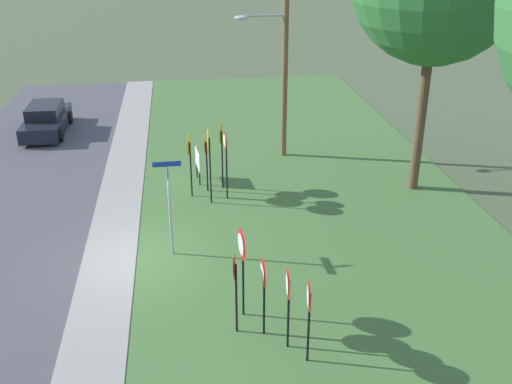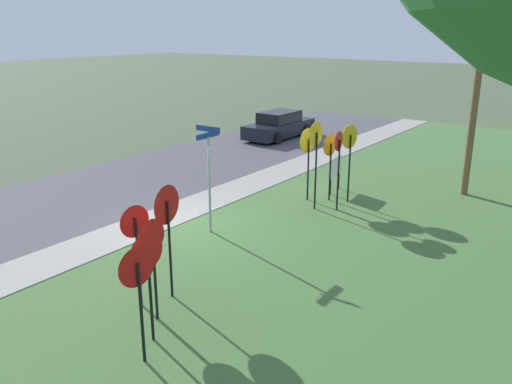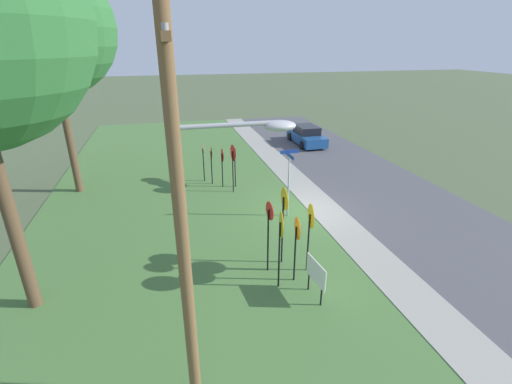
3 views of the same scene
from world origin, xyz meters
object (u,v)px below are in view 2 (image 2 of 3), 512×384
at_px(stop_sign_far_center, 338,155).
at_px(yield_sign_far_left, 135,233).
at_px(yield_sign_center, 147,262).
at_px(street_name_post, 209,170).
at_px(utility_pole, 475,63).
at_px(parked_hatchback_near, 279,126).
at_px(yield_sign_near_right, 137,278).
at_px(stop_sign_near_right, 316,146).
at_px(notice_board, 335,169).
at_px(stop_sign_far_left, 330,153).
at_px(yield_sign_far_right, 167,214).
at_px(stop_sign_far_right, 350,146).
at_px(stop_sign_near_left, 308,148).
at_px(yield_sign_near_left, 152,246).

xyz_separation_m(stop_sign_far_center, yield_sign_far_left, (7.80, -0.47, -0.17)).
bearing_deg(yield_sign_far_left, yield_sign_center, 65.77).
distance_m(yield_sign_center, street_name_post, 5.46).
distance_m(yield_sign_center, utility_pole, 13.10).
relative_size(stop_sign_far_center, parked_hatchback_near, 0.56).
bearing_deg(yield_sign_near_right, stop_sign_near_right, -162.10).
xyz_separation_m(street_name_post, notice_board, (-5.48, 1.04, -0.96)).
bearing_deg(stop_sign_far_left, street_name_post, -8.86).
height_order(yield_sign_center, notice_board, yield_sign_center).
bearing_deg(stop_sign_near_right, yield_sign_far_right, 4.79).
bearing_deg(stop_sign_far_left, stop_sign_far_right, 115.64).
distance_m(stop_sign_near_left, stop_sign_far_left, 0.74).
distance_m(stop_sign_near_left, yield_sign_near_right, 9.71).
height_order(yield_sign_near_left, parked_hatchback_near, yield_sign_near_left).
xyz_separation_m(stop_sign_near_left, notice_board, (-1.37, 0.33, -0.94)).
xyz_separation_m(yield_sign_near_right, notice_board, (-10.79, -1.98, -0.75)).
bearing_deg(stop_sign_far_left, yield_sign_far_left, 8.72).
bearing_deg(yield_sign_near_right, stop_sign_far_left, -162.87).
relative_size(stop_sign_far_center, yield_sign_far_right, 1.01).
xyz_separation_m(stop_sign_near_right, yield_sign_far_left, (7.45, 0.14, -0.43)).
distance_m(stop_sign_far_left, parked_hatchback_near, 10.75).
xyz_separation_m(yield_sign_center, notice_board, (-10.25, -1.62, -0.74)).
bearing_deg(stop_sign_near_right, parked_hatchback_near, -139.40).
bearing_deg(utility_pole, stop_sign_far_left, -45.18).
height_order(stop_sign_far_right, street_name_post, street_name_post).
relative_size(stop_sign_far_left, yield_sign_near_left, 1.07).
bearing_deg(stop_sign_near_left, parked_hatchback_near, -132.29).
bearing_deg(stop_sign_far_right, yield_sign_near_left, 12.17).
height_order(yield_sign_far_left, yield_sign_center, yield_sign_far_left).
bearing_deg(yield_sign_near_left, stop_sign_near_right, -176.64).
relative_size(yield_sign_far_right, street_name_post, 0.83).
height_order(stop_sign_near_left, yield_sign_near_left, stop_sign_near_left).
bearing_deg(yield_sign_far_right, notice_board, 176.80).
bearing_deg(parked_hatchback_near, stop_sign_far_left, 42.73).
relative_size(stop_sign_far_left, utility_pole, 0.27).
xyz_separation_m(stop_sign_near_left, parked_hatchback_near, (-8.31, -6.61, -1.17)).
height_order(stop_sign_far_left, parked_hatchback_near, stop_sign_far_left).
bearing_deg(utility_pole, parked_hatchback_near, -113.32).
xyz_separation_m(street_name_post, parked_hatchback_near, (-12.42, -5.90, -1.19)).
bearing_deg(yield_sign_near_right, yield_sign_center, -139.33).
distance_m(stop_sign_near_left, yield_sign_center, 9.09).
height_order(yield_sign_far_right, street_name_post, street_name_post).
distance_m(stop_sign_near_left, yield_sign_far_left, 8.17).
distance_m(street_name_post, parked_hatchback_near, 13.81).
bearing_deg(yield_sign_far_right, yield_sign_far_left, -27.79).
bearing_deg(yield_sign_near_left, yield_sign_far_left, -107.45).
bearing_deg(street_name_post, yield_sign_center, 27.57).
bearing_deg(notice_board, parked_hatchback_near, -140.73).
xyz_separation_m(stop_sign_near_left, stop_sign_far_center, (0.33, 1.28, 0.02)).
height_order(stop_sign_near_right, stop_sign_far_center, stop_sign_near_right).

